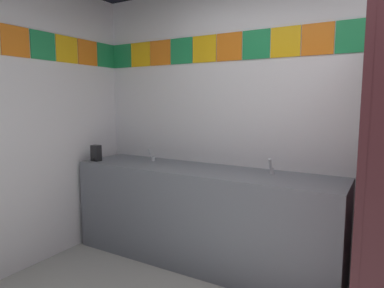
% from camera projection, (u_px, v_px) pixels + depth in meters
% --- Properties ---
extents(wall_back, '(4.33, 0.09, 2.52)m').
position_uv_depth(wall_back, '(315.00, 125.00, 2.81)').
color(wall_back, silver).
rests_on(wall_back, ground_plane).
extents(vanity_counter, '(2.44, 0.59, 0.87)m').
position_uv_depth(vanity_counter, '(201.00, 215.00, 3.08)').
color(vanity_counter, slate).
rests_on(vanity_counter, ground_plane).
extents(faucet_left, '(0.04, 0.10, 0.14)m').
position_uv_depth(faucet_left, '(152.00, 156.00, 3.40)').
color(faucet_left, silver).
rests_on(faucet_left, vanity_counter).
extents(faucet_right, '(0.04, 0.10, 0.14)m').
position_uv_depth(faucet_right, '(271.00, 168.00, 2.79)').
color(faucet_right, silver).
rests_on(faucet_right, vanity_counter).
extents(soap_dispenser, '(0.09, 0.09, 0.16)m').
position_uv_depth(soap_dispenser, '(96.00, 153.00, 3.42)').
color(soap_dispenser, black).
rests_on(soap_dispenser, vanity_counter).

